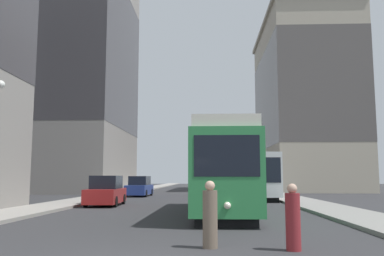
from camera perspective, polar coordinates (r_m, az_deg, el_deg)
name	(u,v)px	position (r m, az deg, el deg)	size (l,w,h in m)	color
sidewalk_left	(131,191)	(48.57, -8.45, -8.75)	(2.80, 120.00, 0.15)	gray
sidewalk_right	(264,192)	(48.16, 9.99, -8.74)	(2.80, 120.00, 0.15)	gray
streetcar	(222,169)	(20.08, 4.19, -5.80)	(2.71, 12.88, 3.89)	black
transit_bus	(252,174)	(34.38, 8.33, -6.44)	(2.88, 12.86, 3.45)	black
parked_car_left_near	(106,192)	(25.84, -11.91, -8.70)	(2.02, 4.53, 1.82)	black
parked_car_left_mid	(140,187)	(37.82, -7.33, -8.16)	(1.98, 4.85, 1.82)	black
pedestrian_crossing_near	(210,216)	(10.31, 2.54, -12.24)	(0.37, 0.37, 1.64)	#6B5B4C
pedestrian_crossing_far	(293,219)	(10.25, 13.91, -12.26)	(0.35, 0.35, 1.58)	maroon
building_left_midblock	(79,66)	(53.83, -15.54, 8.29)	(12.37, 19.57, 30.21)	gray
building_right_corner	(303,104)	(57.74, 15.28, 3.25)	(11.07, 22.18, 22.61)	#B2A893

